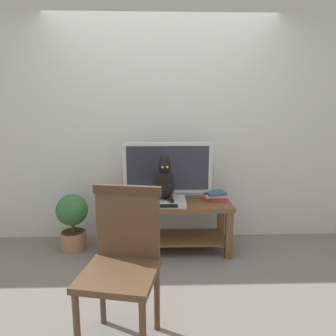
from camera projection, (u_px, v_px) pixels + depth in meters
The scene contains 9 objects.
ground_plane at pixel (163, 280), 2.70m from camera, with size 12.00×12.00×0.00m, color slate.
back_wall at pixel (162, 117), 3.47m from camera, with size 7.00×0.12×2.80m, color #B7BCB2.
tv_stand at pixel (168, 217), 3.22m from camera, with size 1.31×0.51×0.54m.
tv at pixel (168, 170), 3.19m from camera, with size 0.92×0.20×0.62m.
media_box at pixel (165, 202), 3.09m from camera, with size 0.42×0.29×0.07m.
cat at pixel (165, 183), 3.04m from camera, with size 0.20×0.28×0.44m.
wooden_chair at pixel (123, 254), 1.92m from camera, with size 0.53×0.53×1.00m.
book_stack at pixel (215, 196), 3.25m from camera, with size 0.24×0.19×0.10m.
potted_plant at pixel (73, 219), 3.24m from camera, with size 0.33×0.33×0.61m.
Camera 1 is at (-0.03, -2.47, 1.48)m, focal length 32.67 mm.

